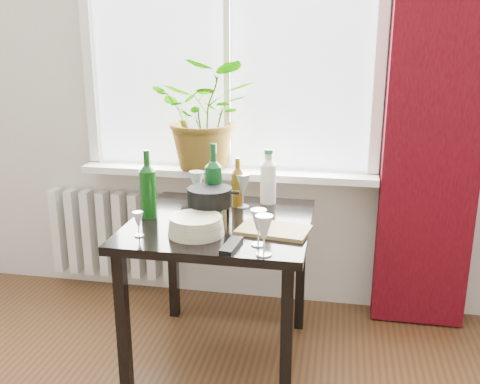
% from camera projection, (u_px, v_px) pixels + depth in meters
% --- Properties ---
extents(window, '(1.72, 0.08, 1.62)m').
position_uv_depth(window, '(228.00, 34.00, 2.96)').
color(window, white).
rests_on(window, ground).
extents(windowsill, '(1.72, 0.20, 0.04)m').
position_uv_depth(windowsill, '(226.00, 172.00, 3.11)').
color(windowsill, white).
rests_on(windowsill, ground).
extents(curtain, '(0.50, 0.12, 2.56)m').
position_uv_depth(curtain, '(437.00, 95.00, 2.75)').
color(curtain, '#3B050C').
rests_on(curtain, ground).
extents(radiator, '(0.80, 0.10, 0.55)m').
position_uv_depth(radiator, '(113.00, 234.00, 3.39)').
color(radiator, silver).
rests_on(radiator, ground).
extents(table, '(0.85, 0.85, 0.74)m').
position_uv_depth(table, '(221.00, 239.00, 2.57)').
color(table, black).
rests_on(table, ground).
extents(potted_plant, '(0.57, 0.50, 0.63)m').
position_uv_depth(potted_plant, '(207.00, 115.00, 3.03)').
color(potted_plant, '#27711E').
rests_on(potted_plant, windowsill).
extents(wine_bottle_left, '(0.10, 0.10, 0.34)m').
position_uv_depth(wine_bottle_left, '(148.00, 183.00, 2.55)').
color(wine_bottle_left, '#0B3E0E').
rests_on(wine_bottle_left, table).
extents(wine_bottle_right, '(0.09, 0.09, 0.36)m').
position_uv_depth(wine_bottle_right, '(214.00, 179.00, 2.59)').
color(wine_bottle_right, '#0D461A').
rests_on(wine_bottle_right, table).
extents(bottle_amber, '(0.08, 0.08, 0.26)m').
position_uv_depth(bottle_amber, '(238.00, 182.00, 2.73)').
color(bottle_amber, brown).
rests_on(bottle_amber, table).
extents(cleaning_bottle, '(0.10, 0.10, 0.29)m').
position_uv_depth(cleaning_bottle, '(268.00, 176.00, 2.78)').
color(cleaning_bottle, white).
rests_on(cleaning_bottle, table).
extents(wineglass_front_right, '(0.08, 0.08, 0.16)m').
position_uv_depth(wineglass_front_right, '(258.00, 227.00, 2.22)').
color(wineglass_front_right, '#B0B8BE').
rests_on(wineglass_front_right, table).
extents(wineglass_far_right, '(0.08, 0.08, 0.17)m').
position_uv_depth(wineglass_far_right, '(264.00, 235.00, 2.12)').
color(wineglass_far_right, silver).
rests_on(wineglass_far_right, table).
extents(wineglass_back_center, '(0.10, 0.10, 0.18)m').
position_uv_depth(wineglass_back_center, '(243.00, 190.00, 2.72)').
color(wineglass_back_center, '#B2BCC0').
rests_on(wineglass_back_center, table).
extents(wineglass_back_left, '(0.09, 0.09, 0.19)m').
position_uv_depth(wineglass_back_left, '(197.00, 188.00, 2.75)').
color(wineglass_back_left, white).
rests_on(wineglass_back_left, table).
extents(wineglass_front_left, '(0.06, 0.06, 0.11)m').
position_uv_depth(wineglass_front_left, '(138.00, 224.00, 2.33)').
color(wineglass_front_left, silver).
rests_on(wineglass_front_left, table).
extents(plate_stack, '(0.30, 0.30, 0.08)m').
position_uv_depth(plate_stack, '(196.00, 226.00, 2.36)').
color(plate_stack, beige).
rests_on(plate_stack, table).
extents(fondue_pot, '(0.30, 0.29, 0.16)m').
position_uv_depth(fondue_pot, '(210.00, 205.00, 2.52)').
color(fondue_pot, black).
rests_on(fondue_pot, table).
extents(tv_remote, '(0.07, 0.18, 0.02)m').
position_uv_depth(tv_remote, '(231.00, 245.00, 2.21)').
color(tv_remote, black).
rests_on(tv_remote, table).
extents(cutting_board, '(0.34, 0.25, 0.02)m').
position_uv_depth(cutting_board, '(274.00, 230.00, 2.40)').
color(cutting_board, olive).
rests_on(cutting_board, table).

